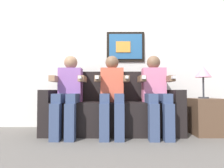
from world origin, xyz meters
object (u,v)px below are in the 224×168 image
at_px(person_on_left, 69,91).
at_px(person_in_middle, 112,91).
at_px(couch, 112,111).
at_px(side_table_right, 206,116).
at_px(table_lamp, 203,73).
at_px(person_on_right, 156,91).

xyz_separation_m(person_on_left, person_in_middle, (0.60, -0.00, 0.00)).
distance_m(couch, person_in_middle, 0.34).
relative_size(person_on_left, side_table_right, 2.22).
xyz_separation_m(person_in_middle, table_lamp, (1.30, 0.10, 0.25)).
distance_m(couch, person_on_left, 0.68).
bearing_deg(person_in_middle, person_on_right, 0.00).
bearing_deg(person_on_right, person_in_middle, 180.00).
height_order(couch, person_on_left, person_on_left).
relative_size(person_on_right, side_table_right, 2.22).
distance_m(person_in_middle, person_on_right, 0.60).
height_order(person_on_left, person_in_middle, same).
distance_m(person_in_middle, side_table_right, 1.36).
xyz_separation_m(person_on_right, side_table_right, (0.71, 0.06, -0.36)).
bearing_deg(couch, person_on_right, -15.69).
height_order(person_on_right, table_lamp, person_on_right).
relative_size(couch, person_on_right, 1.73).
relative_size(person_on_left, person_on_right, 1.00).
bearing_deg(person_on_left, table_lamp, 3.16).
distance_m(person_on_left, table_lamp, 1.91).
distance_m(couch, person_on_right, 0.69).
distance_m(couch, side_table_right, 1.32).
xyz_separation_m(couch, person_in_middle, (-0.00, -0.17, 0.29)).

